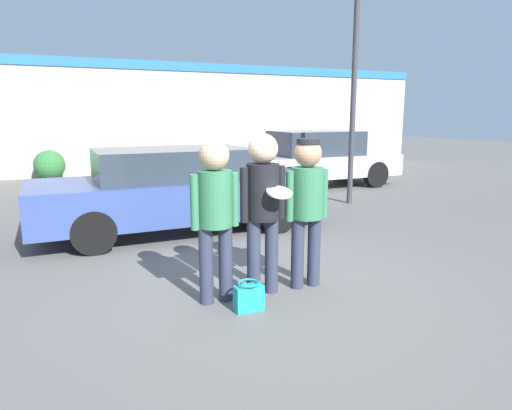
% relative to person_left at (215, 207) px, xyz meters
% --- Properties ---
extents(ground_plane, '(56.00, 56.00, 0.00)m').
position_rel_person_left_xyz_m(ground_plane, '(0.67, 0.26, -1.04)').
color(ground_plane, '#5B5956').
extents(storefront_building, '(24.00, 0.22, 3.75)m').
position_rel_person_left_xyz_m(storefront_building, '(0.67, 11.51, 0.86)').
color(storefront_building, '#B2A89E').
rests_on(storefront_building, ground).
extents(person_left, '(0.53, 0.36, 1.74)m').
position_rel_person_left_xyz_m(person_left, '(0.00, 0.00, 0.00)').
color(person_left, '#2D3347').
rests_on(person_left, ground).
extents(person_middle_with_frisbee, '(0.53, 0.57, 1.79)m').
position_rel_person_left_xyz_m(person_middle_with_frisbee, '(0.55, -0.00, 0.04)').
color(person_middle_with_frisbee, '#2D3347').
rests_on(person_middle_with_frisbee, ground).
extents(person_right, '(0.54, 0.37, 1.73)m').
position_rel_person_left_xyz_m(person_right, '(1.10, -0.01, 0.00)').
color(person_right, '#2D3347').
rests_on(person_right, ground).
extents(parked_car_near, '(4.79, 1.84, 1.43)m').
position_rel_person_left_xyz_m(parked_car_near, '(0.41, 3.15, -0.31)').
color(parked_car_near, '#334784').
rests_on(parked_car_near, ground).
extents(parked_car_far, '(4.46, 1.82, 1.54)m').
position_rel_person_left_xyz_m(parked_car_far, '(5.24, 6.46, -0.27)').
color(parked_car_far, silver).
rests_on(parked_car_far, ground).
extents(street_lamp, '(1.50, 0.35, 6.14)m').
position_rel_person_left_xyz_m(street_lamp, '(4.88, 4.02, 2.72)').
color(street_lamp, '#38383D').
rests_on(street_lamp, ground).
extents(shrub, '(0.92, 0.92, 0.92)m').
position_rel_person_left_xyz_m(shrub, '(-1.57, 10.86, -0.59)').
color(shrub, '#2D6B33').
rests_on(shrub, ground).
extents(handbag, '(0.30, 0.23, 0.31)m').
position_rel_person_left_xyz_m(handbag, '(0.23, -0.36, -0.90)').
color(handbag, teal).
rests_on(handbag, ground).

